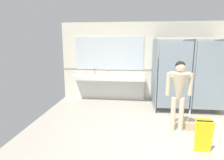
{
  "coord_description": "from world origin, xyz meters",
  "views": [
    {
      "loc": [
        -0.79,
        -3.58,
        1.99
      ],
      "look_at": [
        -1.33,
        1.13,
        1.04
      ],
      "focal_mm": 30.63,
      "sensor_mm": 36.0,
      "label": 1
    }
  ],
  "objects_px": {
    "person_standing": "(179,88)",
    "handbag": "(192,126)",
    "soap_dispenser": "(95,72)",
    "wet_floor_sign": "(203,136)"
  },
  "relations": [
    {
      "from": "person_standing",
      "to": "handbag",
      "type": "height_order",
      "value": "person_standing"
    },
    {
      "from": "person_standing",
      "to": "soap_dispenser",
      "type": "distance_m",
      "value": 3.22
    },
    {
      "from": "person_standing",
      "to": "handbag",
      "type": "bearing_deg",
      "value": 10.14
    },
    {
      "from": "wet_floor_sign",
      "to": "person_standing",
      "type": "bearing_deg",
      "value": 109.7
    },
    {
      "from": "handbag",
      "to": "wet_floor_sign",
      "type": "bearing_deg",
      "value": -94.51
    },
    {
      "from": "handbag",
      "to": "person_standing",
      "type": "bearing_deg",
      "value": -169.86
    },
    {
      "from": "handbag",
      "to": "wet_floor_sign",
      "type": "height_order",
      "value": "wet_floor_sign"
    },
    {
      "from": "handbag",
      "to": "soap_dispenser",
      "type": "height_order",
      "value": "soap_dispenser"
    },
    {
      "from": "person_standing",
      "to": "handbag",
      "type": "relative_size",
      "value": 4.69
    },
    {
      "from": "handbag",
      "to": "wet_floor_sign",
      "type": "xyz_separation_m",
      "value": [
        -0.07,
        -0.89,
        0.21
      ]
    }
  ]
}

